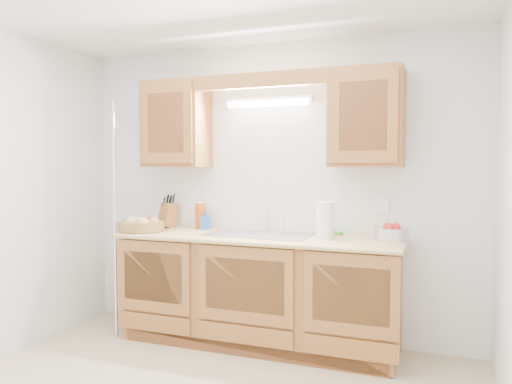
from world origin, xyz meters
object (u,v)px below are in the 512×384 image
at_px(fruit_basket, 142,225).
at_px(apple_bowl, 391,233).
at_px(knife_block, 168,215).
at_px(paper_towel, 325,220).

bearing_deg(fruit_basket, apple_bowl, 5.37).
xyz_separation_m(fruit_basket, apple_bowl, (2.06, 0.19, 0.00)).
distance_m(fruit_basket, knife_block, 0.32).
bearing_deg(knife_block, apple_bowl, 13.50).
height_order(knife_block, apple_bowl, knife_block).
bearing_deg(apple_bowl, knife_block, 176.75).
bearing_deg(fruit_basket, paper_towel, 5.24).
distance_m(fruit_basket, paper_towel, 1.58).
bearing_deg(apple_bowl, paper_towel, -174.24).
relative_size(knife_block, apple_bowl, 1.16).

